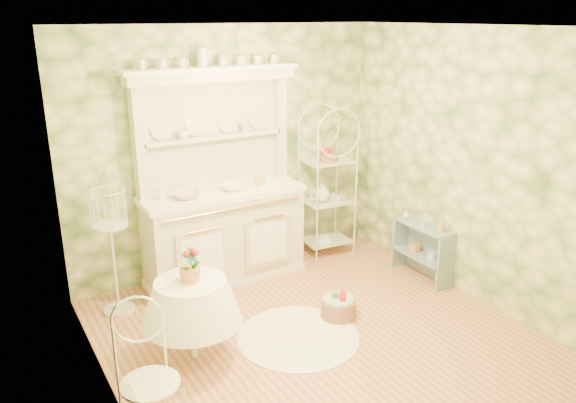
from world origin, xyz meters
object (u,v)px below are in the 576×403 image
kitchen_dresser (222,179)px  side_shelf (423,250)px  floor_basket (338,307)px  round_table (193,320)px  cafe_chair (150,378)px  birdcage_stand (112,244)px  bakers_rack (327,184)px

kitchen_dresser → side_shelf: size_ratio=3.10×
side_shelf → floor_basket: bearing=-177.5°
round_table → floor_basket: round_table is taller
cafe_chair → floor_basket: size_ratio=3.02×
cafe_chair → birdcage_stand: 1.92m
bakers_rack → side_shelf: (0.51, -1.12, -0.56)m
side_shelf → floor_basket: side_shelf is taller
side_shelf → birdcage_stand: bearing=155.1°
kitchen_dresser → cafe_chair: 2.60m
round_table → birdcage_stand: (-0.35, 1.10, 0.36)m
kitchen_dresser → round_table: bearing=-124.8°
bakers_rack → birdcage_stand: (-2.59, -0.17, -0.16)m
cafe_chair → round_table: bearing=71.6°
cafe_chair → bakers_rack: bearing=55.2°
bakers_rack → birdcage_stand: bakers_rack is taller
round_table → cafe_chair: (-0.61, -0.79, 0.14)m
kitchen_dresser → birdcage_stand: (-1.23, -0.15, -0.43)m
kitchen_dresser → side_shelf: 2.33m
kitchen_dresser → round_table: size_ratio=3.25×
round_table → floor_basket: 1.47m
round_table → floor_basket: (1.44, -0.09, -0.25)m
kitchen_dresser → side_shelf: kitchen_dresser is taller
kitchen_dresser → cafe_chair: (-1.48, -2.04, -0.65)m
bakers_rack → cafe_chair: bearing=-138.6°
floor_basket → round_table: bearing=176.4°
side_shelf → cafe_chair: (-3.36, -0.94, 0.18)m
round_table → birdcage_stand: 1.21m
kitchen_dresser → floor_basket: 1.79m
side_shelf → round_table: bearing=175.2°
round_table → birdcage_stand: size_ratio=0.49×
kitchen_dresser → side_shelf: bearing=-30.4°
birdcage_stand → kitchen_dresser: bearing=7.2°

